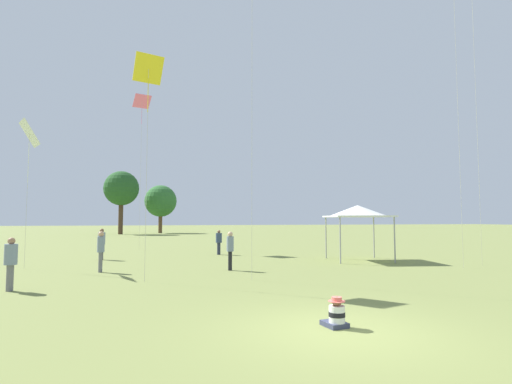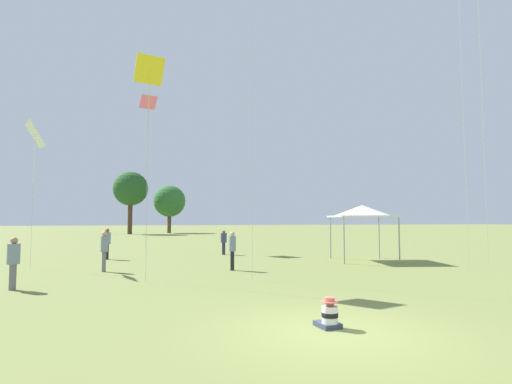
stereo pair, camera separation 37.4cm
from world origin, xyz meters
The scene contains 13 objects.
ground_plane centered at (0.00, 0.00, 0.00)m, with size 300.00×300.00×0.00m, color olive.
seated_toddler centered at (0.07, 0.31, 0.26)m, with size 0.47×0.56×0.63m.
person_standing_0 centered at (-0.13, 9.86, 1.01)m, with size 0.42×0.42×1.67m.
person_standing_2 centered at (-5.98, 16.25, 1.01)m, with size 0.44×0.44×1.71m.
person_standing_3 centered at (-5.48, 10.70, 1.04)m, with size 0.42×0.42×1.70m.
person_standing_4 centered at (0.80, 17.65, 0.90)m, with size 0.53×0.53×1.54m.
person_standing_5 centered at (-7.71, 6.78, 0.97)m, with size 0.52×0.52×1.64m.
canopy_tent centered at (7.39, 12.06, 2.64)m, with size 3.67×3.67×2.97m.
kite_0 centered at (-4.06, 22.66, 10.60)m, with size 1.38×1.20×11.25m.
kite_2 centered at (-8.86, 12.81, 6.03)m, with size 1.16×1.46×6.68m.
kite_4 centered at (-3.70, 7.57, 7.55)m, with size 1.13×0.77×8.20m.
distant_tree_0 centered at (-7.13, 55.96, 6.84)m, with size 5.19×5.19×9.51m.
distant_tree_1 centered at (-1.18, 59.61, 5.20)m, with size 5.16×5.16×7.81m.
Camera 2 is at (-3.40, -7.35, 2.20)m, focal length 28.00 mm.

